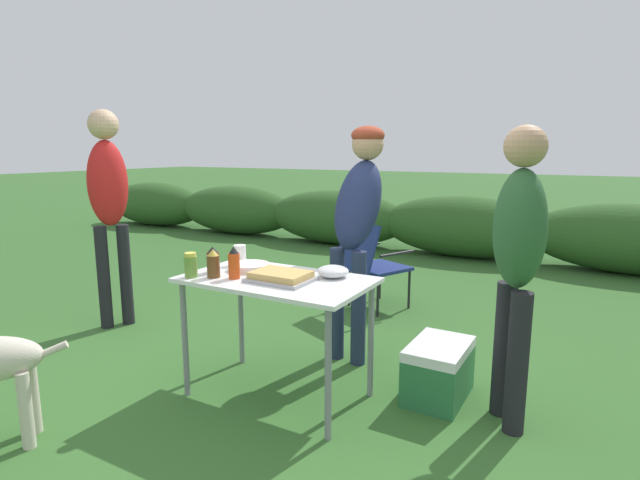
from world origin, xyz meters
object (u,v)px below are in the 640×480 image
Objects in this scene: bbq_sauce_bottle at (213,260)px; standing_person_in_dark_puffer at (109,194)px; beer_bottle at (213,264)px; cooler_box at (438,371)px; paper_cup_stack at (240,255)px; relish_jar at (191,265)px; plate_stack at (250,267)px; camp_chair_green_behind_table at (371,261)px; standing_person_in_navy_coat at (358,212)px; standing_person_in_olive_jacket at (518,250)px; folding_table at (277,291)px; mixing_bowl at (333,271)px; food_tray at (281,277)px; hot_sauce_bottle at (234,263)px.

bbq_sauce_bottle is 0.09× the size of standing_person_in_dark_puffer.
beer_bottle reaches higher than cooler_box.
paper_cup_stack is 0.40m from relish_jar.
standing_person_in_dark_puffer is (-1.63, 0.28, 0.36)m from plate_stack.
beer_bottle is at bearing -69.98° from camp_chair_green_behind_table.
beer_bottle is (0.08, -0.09, 0.00)m from bbq_sauce_bottle.
standing_person_in_navy_coat reaches higher than standing_person_in_olive_jacket.
mixing_bowl is (0.28, 0.18, 0.11)m from folding_table.
beer_bottle is (0.07, -0.34, 0.02)m from paper_cup_stack.
food_tray is 0.20× the size of standing_person_in_dark_puffer.
food_tray reaches higher than plate_stack.
camp_chair_green_behind_table is (-1.45, 1.45, -0.50)m from standing_person_in_olive_jacket.
plate_stack is 1.32m from cooler_box.
camp_chair_green_behind_table is (-0.34, 1.02, -0.59)m from standing_person_in_navy_coat.
bbq_sauce_bottle reaches higher than food_tray.
standing_person_in_navy_coat is at bearing 59.31° from relish_jar.
food_tray is 0.74× the size of cooler_box.
beer_bottle is at bearing -102.07° from standing_person_in_olive_jacket.
standing_person_in_navy_coat is (0.36, 0.92, 0.22)m from hot_sauce_bottle.
hot_sauce_bottle is at bearing -66.45° from camp_chair_green_behind_table.
folding_table is at bearing 26.99° from beer_bottle.
standing_person_in_navy_coat reaches higher than food_tray.
food_tray is 0.52m from paper_cup_stack.
paper_cup_stack reaches higher than cooler_box.
plate_stack is at bearing 163.17° from folding_table.
hot_sauce_bottle is 0.12× the size of standing_person_in_navy_coat.
plate_stack is at bearing -169.15° from mixing_bowl.
beer_bottle is at bearing -61.65° from cooler_box.
plate_stack is 1.92× the size of paper_cup_stack.
camp_chair_green_behind_table reaches higher than food_tray.
camp_chair_green_behind_table reaches higher than plate_stack.
standing_person_in_olive_jacket is (1.60, 0.53, 0.15)m from beer_bottle.
standing_person_in_olive_jacket is at bearing 18.27° from hot_sauce_bottle.
relish_jar is 1.58m from standing_person_in_dark_puffer.
cooler_box is at bearing -133.22° from standing_person_in_olive_jacket.
standing_person_in_dark_puffer is at bearing 163.73° from bbq_sauce_bottle.
bbq_sauce_bottle is at bearing -176.50° from food_tray.
hot_sauce_bottle is 0.12× the size of standing_person_in_olive_jacket.
relish_jar is at bearing -150.58° from mixing_bowl.
folding_table is at bearing 10.35° from bbq_sauce_bottle.
standing_person_in_olive_jacket is at bearing -20.69° from camp_chair_green_behind_table.
relish_jar is 0.77× the size of hot_sauce_bottle.
beer_bottle reaches higher than relish_jar.
folding_table is 0.30m from hot_sauce_bottle.
food_tray is at bearing -133.75° from mixing_bowl.
mixing_bowl is (0.53, 0.10, 0.01)m from plate_stack.
folding_table is 1.83m from camp_chair_green_behind_table.
folding_table is 0.46m from paper_cup_stack.
standing_person_in_olive_jacket reaches higher than beer_bottle.
standing_person_in_navy_coat is (-0.12, 0.61, 0.28)m from mixing_bowl.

